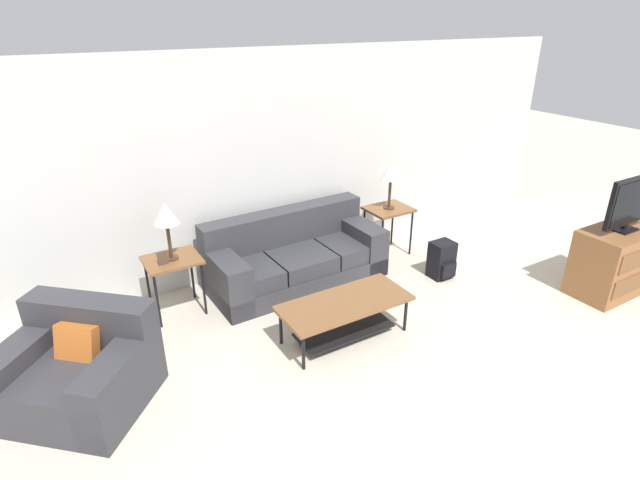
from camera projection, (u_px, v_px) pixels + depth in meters
wall_back at (273, 164)px, 5.88m from camera, size 8.98×0.06×2.60m
couch at (295, 258)px, 5.87m from camera, size 2.08×0.92×0.82m
armchair at (77, 371)px, 4.04m from camera, size 1.44×1.42×0.80m
coffee_table at (345, 311)px, 4.83m from camera, size 1.29×0.57×0.41m
side_table_left at (173, 265)px, 5.13m from camera, size 0.56×0.47×0.64m
side_table_right at (388, 213)px, 6.44m from camera, size 0.56×0.47×0.64m
table_lamp_left at (166, 215)px, 4.91m from camera, size 0.25×0.25×0.61m
table_lamp_right at (391, 172)px, 6.22m from camera, size 0.25×0.25×0.61m
tv_console at (615, 261)px, 5.61m from camera, size 0.96×0.55×0.77m
television at (631, 202)px, 5.31m from camera, size 0.78×0.20×0.60m
backpack at (442, 260)px, 5.99m from camera, size 0.27×0.30×0.45m
picture_frame at (163, 258)px, 4.98m from camera, size 0.10×0.04×0.13m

